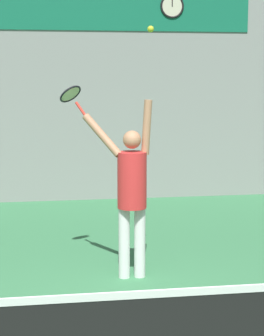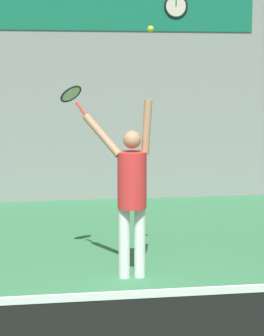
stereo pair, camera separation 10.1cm
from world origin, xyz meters
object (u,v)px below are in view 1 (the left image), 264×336
object	(u,v)px
tennis_player	(131,188)
tennis_racket	(71,96)
tennis_ball	(151,29)
scoreboard_clock	(172,6)

from	to	relation	value
tennis_player	tennis_racket	bearing A→B (deg)	145.70
tennis_racket	tennis_player	bearing A→B (deg)	-34.30
tennis_player	tennis_ball	size ratio (longest dim) A/B	28.73
tennis_racket	tennis_ball	world-z (taller)	tennis_ball
tennis_player	tennis_ball	world-z (taller)	tennis_ball
scoreboard_clock	tennis_player	bearing A→B (deg)	-108.03
tennis_racket	tennis_ball	distance (m)	1.22
tennis_player	tennis_ball	distance (m)	1.78
tennis_racket	tennis_ball	bearing A→B (deg)	-29.86
scoreboard_clock	tennis_ball	world-z (taller)	scoreboard_clock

